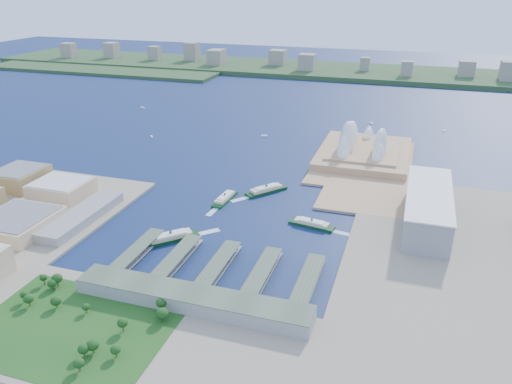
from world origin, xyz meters
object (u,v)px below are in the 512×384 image
(ferry_b, at_px, (266,188))
(ferry_c, at_px, (171,236))
(toaster_building, at_px, (428,208))
(ferry_a, at_px, (225,197))
(opera_house, at_px, (365,138))
(ferry_d, at_px, (312,222))

(ferry_b, xyz_separation_m, ferry_c, (-57.45, -149.53, 0.20))
(toaster_building, bearing_deg, ferry_a, -178.32)
(ferry_a, xyz_separation_m, ferry_c, (-16.75, -110.18, 0.80))
(opera_house, bearing_deg, ferry_d, -96.54)
(ferry_d, bearing_deg, ferry_b, 54.09)
(opera_house, bearing_deg, ferry_b, -121.18)
(ferry_b, relative_size, ferry_c, 0.96)
(toaster_building, xyz_separation_m, ferry_d, (-117.68, -41.49, -15.77))
(toaster_building, bearing_deg, ferry_b, 170.34)
(ferry_c, distance_m, ferry_d, 151.27)
(ferry_d, bearing_deg, ferry_a, 82.37)
(ferry_b, distance_m, ferry_d, 104.42)
(ferry_c, bearing_deg, opera_house, -71.27)
(toaster_building, relative_size, ferry_d, 3.10)
(opera_house, xyz_separation_m, toaster_building, (90.00, -200.00, -11.50))
(opera_house, distance_m, ferry_d, 244.59)
(ferry_b, bearing_deg, ferry_d, -6.59)
(toaster_building, xyz_separation_m, ferry_c, (-248.76, -116.98, -15.03))
(ferry_c, bearing_deg, ferry_a, -53.31)
(toaster_building, xyz_separation_m, ferry_b, (-191.31, 32.55, -15.23))
(opera_house, height_order, toaster_building, opera_house)
(ferry_d, bearing_deg, opera_house, 2.71)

